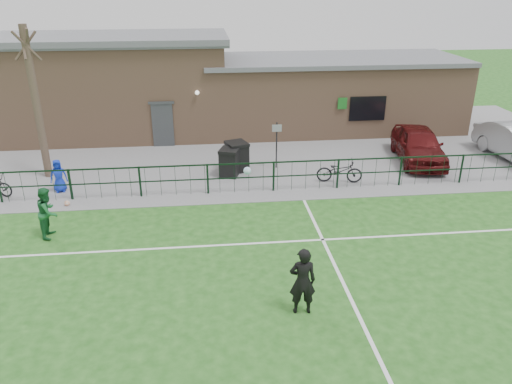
{
  "coord_description": "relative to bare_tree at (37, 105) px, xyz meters",
  "views": [
    {
      "loc": [
        -1.57,
        -9.44,
        7.63
      ],
      "look_at": [
        0.0,
        5.0,
        1.3
      ],
      "focal_mm": 35.0,
      "sensor_mm": 36.0,
      "label": 1
    }
  ],
  "objects": [
    {
      "name": "ground",
      "position": [
        8.0,
        -10.5,
        -3.0
      ],
      "size": [
        90.0,
        90.0,
        0.0
      ],
      "primitive_type": "plane",
      "color": "#1D5117",
      "rests_on": "ground"
    },
    {
      "name": "paving_strip",
      "position": [
        8.0,
        3.0,
        -2.99
      ],
      "size": [
        34.0,
        13.0,
        0.02
      ],
      "primitive_type": "cube",
      "color": "slate",
      "rests_on": "ground"
    },
    {
      "name": "pitch_line_touch",
      "position": [
        8.0,
        -2.7,
        -3.0
      ],
      "size": [
        28.0,
        0.1,
        0.01
      ],
      "primitive_type": "cube",
      "color": "white",
      "rests_on": "ground"
    },
    {
      "name": "pitch_line_mid",
      "position": [
        8.0,
        -6.5,
        -3.0
      ],
      "size": [
        28.0,
        0.1,
        0.01
      ],
      "primitive_type": "cube",
      "color": "white",
      "rests_on": "ground"
    },
    {
      "name": "pitch_line_perp",
      "position": [
        10.0,
        -10.5,
        -3.0
      ],
      "size": [
        0.1,
        16.0,
        0.01
      ],
      "primitive_type": "cube",
      "color": "white",
      "rests_on": "ground"
    },
    {
      "name": "perimeter_fence",
      "position": [
        8.0,
        -2.5,
        -2.4
      ],
      "size": [
        28.0,
        0.1,
        1.2
      ],
      "primitive_type": "cube",
      "color": "black",
      "rests_on": "ground"
    },
    {
      "name": "bare_tree",
      "position": [
        0.0,
        0.0,
        0.0
      ],
      "size": [
        0.3,
        0.3,
        6.0
      ],
      "primitive_type": "cylinder",
      "color": "#443429",
      "rests_on": "ground"
    },
    {
      "name": "wheelie_bin_left",
      "position": [
        7.77,
        -0.19,
        -2.4
      ],
      "size": [
        1.01,
        1.07,
        1.16
      ],
      "primitive_type": "cube",
      "rotation": [
        0.0,
        0.0,
        0.33
      ],
      "color": "black",
      "rests_on": "paving_strip"
    },
    {
      "name": "wheelie_bin_right",
      "position": [
        7.43,
        -0.74,
        -2.45
      ],
      "size": [
        0.92,
        0.98,
        1.07
      ],
      "primitive_type": "cube",
      "rotation": [
        0.0,
        0.0,
        -0.32
      ],
      "color": "black",
      "rests_on": "paving_strip"
    },
    {
      "name": "sign_post",
      "position": [
        9.47,
        -0.04,
        -1.98
      ],
      "size": [
        0.07,
        0.07,
        2.0
      ],
      "primitive_type": "cylinder",
      "rotation": [
        0.0,
        0.0,
        0.25
      ],
      "color": "black",
      "rests_on": "paving_strip"
    },
    {
      "name": "car_maroon",
      "position": [
        15.81,
        0.1,
        -2.22
      ],
      "size": [
        2.46,
        4.67,
        1.51
      ],
      "primitive_type": "imported",
      "rotation": [
        0.0,
        0.0,
        -0.16
      ],
      "color": "#4A0D0E",
      "rests_on": "paving_strip"
    },
    {
      "name": "bicycle_e",
      "position": [
        11.72,
        -1.93,
        -2.51
      ],
      "size": [
        1.89,
        0.95,
        0.95
      ],
      "primitive_type": "imported",
      "rotation": [
        0.0,
        0.0,
        1.38
      ],
      "color": "black",
      "rests_on": "paving_strip"
    },
    {
      "name": "spectator_child",
      "position": [
        0.88,
        -1.7,
        -2.34
      ],
      "size": [
        0.7,
        0.53,
        1.27
      ],
      "primitive_type": "imported",
      "rotation": [
        0.0,
        0.0,
        0.22
      ],
      "color": "#142FC0",
      "rests_on": "paving_strip"
    },
    {
      "name": "goalkeeper_kick",
      "position": [
        8.61,
        -9.94,
        -2.08
      ],
      "size": [
        1.48,
        3.43,
        2.69
      ],
      "color": "black",
      "rests_on": "ground"
    },
    {
      "name": "outfield_player",
      "position": [
        1.47,
        -5.28,
        -2.18
      ],
      "size": [
        0.66,
        0.82,
        1.65
      ],
      "primitive_type": "imported",
      "rotation": [
        0.0,
        0.0,
        1.53
      ],
      "color": "#1B5F2F",
      "rests_on": "ground"
    },
    {
      "name": "ball_ground",
      "position": [
        1.43,
        -3.04,
        -2.9
      ],
      "size": [
        0.2,
        0.2,
        0.2
      ],
      "primitive_type": "sphere",
      "color": "silver",
      "rests_on": "ground"
    },
    {
      "name": "clubhouse",
      "position": [
        7.12,
        6.0,
        -0.78
      ],
      "size": [
        24.25,
        5.4,
        4.96
      ],
      "color": "#9E7558",
      "rests_on": "ground"
    }
  ]
}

